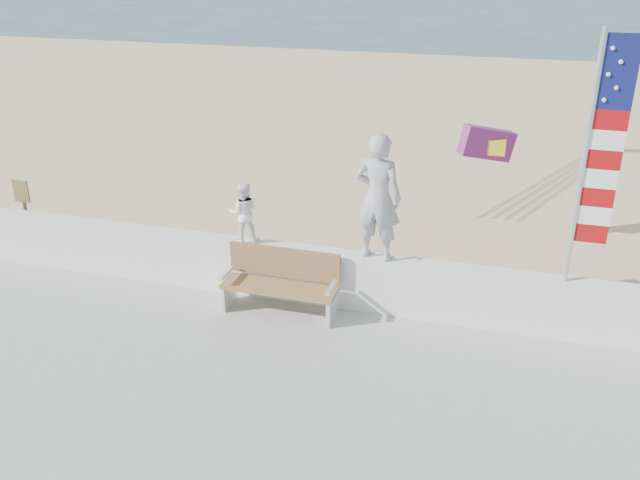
# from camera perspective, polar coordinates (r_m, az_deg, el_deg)

# --- Properties ---
(ground) EXTENTS (220.00, 220.00, 0.00)m
(ground) POSITION_cam_1_polar(r_m,az_deg,el_deg) (9.56, -4.25, -11.54)
(ground) COLOR #2D485B
(ground) RESTS_ON ground
(sand) EXTENTS (90.00, 40.00, 0.08)m
(sand) POSITION_cam_1_polar(r_m,az_deg,el_deg) (17.40, 6.02, 5.39)
(sand) COLOR #D5B98E
(sand) RESTS_ON ground
(seawall) EXTENTS (30.00, 0.35, 0.90)m
(seawall) POSITION_cam_1_polar(r_m,az_deg,el_deg) (10.86, -0.72, -2.94)
(seawall) COLOR white
(seawall) RESTS_ON boardwalk
(adult) EXTENTS (0.77, 0.56, 1.95)m
(adult) POSITION_cam_1_polar(r_m,az_deg,el_deg) (10.05, 4.90, 3.59)
(adult) COLOR #A0A0A6
(adult) RESTS_ON seawall
(child) EXTENTS (0.58, 0.52, 0.99)m
(child) POSITION_cam_1_polar(r_m,az_deg,el_deg) (10.82, -6.45, 2.30)
(child) COLOR white
(child) RESTS_ON seawall
(bench) EXTENTS (1.80, 0.57, 1.00)m
(bench) POSITION_cam_1_polar(r_m,az_deg,el_deg) (10.55, -3.30, -3.48)
(bench) COLOR #986D42
(bench) RESTS_ON boardwalk
(flag) EXTENTS (0.50, 0.08, 3.50)m
(flag) POSITION_cam_1_polar(r_m,az_deg,el_deg) (9.66, 22.20, 6.88)
(flag) COLOR silver
(flag) RESTS_ON seawall
(parafoil_kite) EXTENTS (1.07, 0.80, 0.74)m
(parafoil_kite) POSITION_cam_1_polar(r_m,az_deg,el_deg) (12.98, 13.98, 7.88)
(parafoil_kite) COLOR red
(parafoil_kite) RESTS_ON ground
(sign) EXTENTS (0.32, 0.07, 1.46)m
(sign) POSITION_cam_1_polar(r_m,az_deg,el_deg) (13.70, -23.58, 2.28)
(sign) COLOR brown
(sign) RESTS_ON sand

